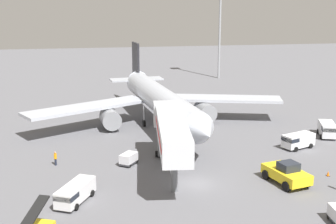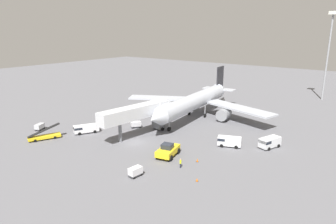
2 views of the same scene
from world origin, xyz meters
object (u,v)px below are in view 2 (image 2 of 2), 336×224
Objects in this scene: service_van_near_left at (269,142)px; safety_cone_alpha at (197,160)px; service_van_near_center at (85,128)px; ground_crew_worker_foreground at (115,116)px; airplane_at_gate at (196,101)px; belt_loader_truck at (44,136)px; service_van_outer_left at (229,141)px; ground_crew_worker_midground at (180,163)px; baggage_cart_mid_right at (40,127)px; jet_bridge at (139,113)px; safety_cone_bravo at (197,180)px; pushback_tug at (168,150)px; baggage_cart_far_left at (136,124)px; baggage_cart_far_center at (135,171)px; apron_light_mast at (330,41)px.

service_van_near_left reaches higher than safety_cone_alpha.
ground_crew_worker_foreground is at bearing 102.15° from service_van_near_center.
safety_cone_alpha is (15.57, -24.60, -4.00)m from airplane_at_gate.
belt_loader_truck is 33.70m from safety_cone_alpha.
service_van_outer_left is (16.66, -14.47, -3.15)m from airplane_at_gate.
service_van_near_left is 1.02× the size of service_van_outer_left.
baggage_cart_mid_right is at bearing -175.20° from ground_crew_worker_midground.
jet_bridge reaches higher than belt_loader_truck.
safety_cone_bravo is at bearing 1.04° from baggage_cart_mid_right.
service_van_outer_left is at bearing -147.98° from service_van_near_left.
pushback_tug is at bearing -168.34° from safety_cone_alpha.
service_van_outer_left reaches higher than safety_cone_bravo.
safety_cone_bravo is at bearing -57.88° from airplane_at_gate.
jet_bridge is at bearing 154.04° from safety_cone_bravo.
airplane_at_gate is 6.32× the size of belt_loader_truck.
ground_crew_worker_foreground is at bearing 170.62° from baggage_cart_far_left.
baggage_cart_far_center is at bearing -49.79° from jet_bridge.
service_van_outer_left is (33.30, 20.03, 0.38)m from belt_loader_truck.
apron_light_mast reaches higher than baggage_cart_far_left.
service_van_near_left is at bearing 24.17° from service_van_near_center.
airplane_at_gate is at bearing 139.03° from service_van_outer_left.
jet_bridge is 0.64× the size of apron_light_mast.
baggage_cart_mid_right is 38.08m from ground_crew_worker_midground.
baggage_cart_far_left reaches higher than safety_cone_alpha.
service_van_outer_left is at bearing 23.13° from baggage_cart_mid_right.
airplane_at_gate is 27.77m from pushback_tug.
baggage_cart_mid_right is (-40.06, -17.11, -0.35)m from service_van_outer_left.
airplane_at_gate is 39.45m from baggage_cart_mid_right.
belt_loader_truck reaches higher than safety_cone_bravo.
safety_cone_alpha is at bearing 10.16° from baggage_cart_mid_right.
pushback_tug is at bearing 150.72° from ground_crew_worker_midground.
airplane_at_gate is 2.36× the size of jet_bridge.
apron_light_mast reaches higher than safety_cone_alpha.
jet_bridge is 6.87× the size of baggage_cart_mid_right.
service_van_outer_left is at bearing -96.03° from apron_light_mast.
jet_bridge is 69.62m from apron_light_mast.
pushback_tug reaches higher than safety_cone_alpha.
pushback_tug is 5.88m from safety_cone_alpha.
airplane_at_gate is at bearing 156.34° from service_van_near_left.
safety_cone_alpha is 7.26m from safety_cone_bravo.
belt_loader_truck reaches higher than service_van_outer_left.
apron_light_mast is (29.31, 59.81, 18.53)m from baggage_cart_far_left.
baggage_cart_far_left is 0.10× the size of apron_light_mast.
apron_light_mast is (6.08, 57.58, 18.19)m from service_van_outer_left.
service_van_near_left is 9.03× the size of safety_cone_bravo.
belt_loader_truck is 88.98m from apron_light_mast.
pushback_tug is at bearing -131.08° from service_van_near_left.
safety_cone_alpha is 0.02× the size of apron_light_mast.
baggage_cart_far_center is 81.46m from apron_light_mast.
baggage_cart_far_left is (6.35, 9.86, -0.28)m from service_van_near_center.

